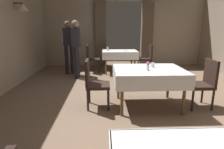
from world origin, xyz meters
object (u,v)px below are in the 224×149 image
Objects in this scene: dining_table_far at (119,53)px; chair_mid_right at (204,81)px; flower_vase_mid at (148,66)px; glass_far_b at (108,49)px; person_waiter_by_doorway at (76,44)px; glass_mid_b at (153,65)px; plate_far_a at (125,51)px; dining_table_mid at (149,73)px; person_diner_standing_aside at (69,43)px; chair_mid_left at (94,81)px; chair_far_right at (147,57)px; chair_far_left at (91,57)px.

chair_mid_right reaches higher than dining_table_far.
dining_table_far is 7.20× the size of flower_vase_mid.
glass_far_b is 0.07× the size of person_waiter_by_doorway.
chair_mid_right is 1.01m from glass_mid_b.
glass_far_b is (-0.57, 0.26, 0.05)m from plate_far_a.
dining_table_mid is 2.80m from person_waiter_by_doorway.
plate_far_a is (-1.21, 2.86, 0.24)m from chair_mid_right.
chair_mid_right is at bearing -42.87° from person_diner_standing_aside.
dining_table_far is at bearing 129.20° from plate_far_a.
flower_vase_mid is 0.88× the size of plate_far_a.
dining_table_mid is 7.04× the size of plate_far_a.
person_waiter_by_doorway is (-0.95, -0.81, 0.22)m from glass_far_b.
chair_mid_left is 5.62× the size of flower_vase_mid.
person_waiter_by_doorway is (-2.34, -0.85, 0.51)m from chair_far_right.
person_waiter_by_doorway is 0.60m from person_diner_standing_aside.
flower_vase_mid is at bearing -102.49° from chair_far_right.
dining_table_mid is 3.29m from chair_far_left.
chair_far_right is (0.66, 3.07, -0.14)m from dining_table_mid.
dining_table_far is 10.32× the size of glass_far_b.
chair_far_right is at bearing 1.50° from chair_far_left.
chair_far_right is 5.62× the size of flower_vase_mid.
person_waiter_by_doorway is at bearing -160.03° from chair_far_right.
dining_table_mid is 1.06m from chair_mid_left.
chair_far_right is at bearing 19.97° from person_waiter_by_doorway.
plate_far_a is 1.85m from person_diner_standing_aside.
chair_far_left reaches higher than glass_far_b.
dining_table_mid is at bearing -76.48° from glass_far_b.
chair_mid_left is at bearing -70.92° from person_diner_standing_aside.
chair_far_left is at bearing 167.76° from plate_far_a.
dining_table_mid is 0.77× the size of person_waiter_by_doorway.
chair_mid_left is at bearing -119.10° from chair_far_right.
glass_mid_b is 0.78× the size of glass_far_b.
chair_mid_left and chair_far_left have the same top height.
dining_table_mid is at bearing -128.11° from glass_mid_b.
chair_far_left is 0.64m from glass_far_b.
person_diner_standing_aside is at bearing 124.08° from flower_vase_mid.
person_diner_standing_aside is (-2.10, 2.59, 0.23)m from glass_mid_b.
flower_vase_mid is 0.10× the size of person_diner_standing_aside.
chair_mid_left is 3.06m from glass_far_b.
person_diner_standing_aside reaches higher than glass_mid_b.
dining_table_mid is 0.23m from flower_vase_mid.
chair_far_left is at bearing 116.06° from glass_mid_b.
glass_far_b is at bearing 1.14° from chair_far_left.
dining_table_mid is 1.06m from chair_mid_right.
chair_mid_left is at bearing -85.20° from chair_far_left.
glass_far_b is (-0.84, 2.89, 0.01)m from glass_mid_b.
chair_far_left reaches higher than flower_vase_mid.
chair_mid_right is at bearing -13.53° from glass_mid_b.
dining_table_far is 0.69× the size of person_diner_standing_aside.
dining_table_far is 1.00m from chair_far_right.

